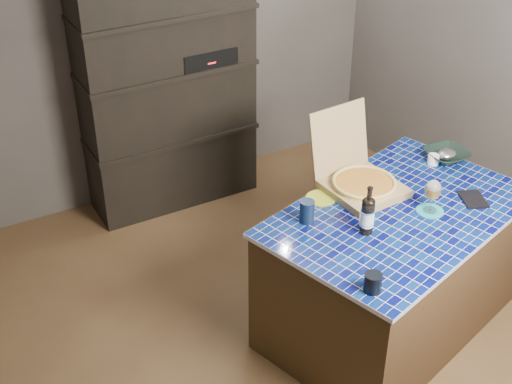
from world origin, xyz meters
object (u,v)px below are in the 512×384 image
kitchen_island (392,270)px  dvd_case (473,199)px  mead_bottle (367,215)px  pizza_box (361,181)px  bowl (447,155)px  wine_glass (433,190)px

kitchen_island → dvd_case: size_ratio=9.64×
mead_bottle → dvd_case: 0.71m
pizza_box → dvd_case: (0.48, -0.39, -0.05)m
bowl → mead_bottle: bearing=-157.2°
wine_glass → dvd_case: size_ratio=1.10×
kitchen_island → wine_glass: size_ratio=8.78×
kitchen_island → pizza_box: pizza_box is taller
pizza_box → mead_bottle: bearing=-126.5°
wine_glass → bowl: (0.46, 0.38, -0.10)m
pizza_box → mead_bottle: size_ratio=1.83×
dvd_case → bowl: size_ratio=0.69×
dvd_case → kitchen_island: bearing=-172.5°
dvd_case → mead_bottle: bearing=-161.5°
wine_glass → kitchen_island: bearing=149.7°
wine_glass → bowl: size_ratio=0.76×
pizza_box → mead_bottle: (-0.22, -0.35, 0.05)m
mead_bottle → bowl: bearing=22.8°
bowl → dvd_case: bearing=-113.0°
bowl → wine_glass: bearing=-140.1°
wine_glass → dvd_case: (0.28, -0.03, -0.13)m
pizza_box → bowl: bearing=-2.4°
wine_glass → pizza_box: bearing=118.6°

